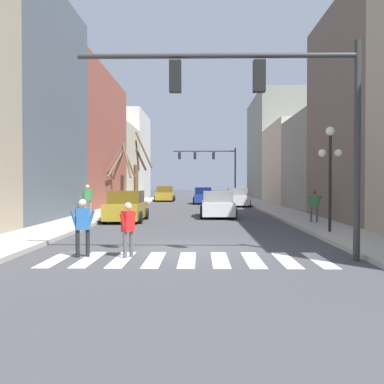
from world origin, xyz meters
TOP-DOWN VIEW (x-y plane):
  - ground_plane at (0.00, 0.00)m, footprint 240.00×240.00m
  - sidewalk_right at (6.02, 0.00)m, footprint 2.42×90.00m
  - building_row_left at (-10.23, 23.17)m, footprint 6.00×60.24m
  - building_row_right at (10.23, 24.08)m, footprint 6.00×58.05m
  - crosswalk_stripes at (-0.00, -1.72)m, footprint 7.65×2.60m
  - traffic_signal_near at (2.28, -1.85)m, footprint 7.59×0.28m
  - traffic_signal_far at (1.77, 40.00)m, footprint 7.53×0.28m
  - street_lamp_right_corner at (5.54, 4.05)m, footprint 0.95×0.36m
  - car_parked_right_near at (0.64, 30.55)m, footprint 1.98×4.22m
  - car_parked_left_far at (-3.66, 10.34)m, footprint 2.06×4.44m
  - car_parked_right_mid at (-3.61, 36.60)m, footprint 2.15×4.34m
  - car_parked_left_near at (3.67, 26.09)m, footprint 2.02×4.76m
  - car_driving_toward_lane at (1.41, 13.48)m, footprint 2.13×4.78m
  - pedestrian_waiting_at_curb at (-1.67, -1.40)m, footprint 0.43×0.61m
  - pedestrian_near_right_corner at (5.97, 8.25)m, footprint 0.68×0.32m
  - pedestrian_crossing_street at (-2.97, -1.34)m, footprint 0.68×0.36m
  - pedestrian_on_right_sidewalk at (-6.51, 13.20)m, footprint 0.76×0.41m
  - street_tree_right_far at (-6.12, 22.77)m, footprint 2.49×2.32m
  - street_tree_right_mid at (-5.46, 27.67)m, footprint 1.85×2.37m

SIDE VIEW (x-z plane):
  - ground_plane at x=0.00m, z-range 0.00..0.00m
  - crosswalk_stripes at x=0.00m, z-range 0.00..0.01m
  - sidewalk_right at x=6.02m, z-range 0.00..0.15m
  - car_driving_toward_lane at x=1.41m, z-range -0.05..1.53m
  - car_parked_right_near at x=0.64m, z-range -0.06..1.59m
  - car_parked_left_near at x=3.67m, z-range -0.05..1.59m
  - car_parked_left_far at x=-3.66m, z-range -0.06..1.62m
  - car_parked_right_mid at x=-3.61m, z-range -0.06..1.65m
  - pedestrian_waiting_at_curb at x=-1.67m, z-range 0.14..1.70m
  - pedestrian_crossing_street at x=-2.97m, z-range 0.15..1.79m
  - pedestrian_near_right_corner at x=5.97m, z-range 0.30..1.89m
  - pedestrian_on_right_sidewalk at x=-6.51m, z-range 0.32..2.15m
  - street_tree_right_far at x=-6.12m, z-range 0.08..5.35m
  - street_tree_right_mid at x=-5.46m, z-range -0.51..6.16m
  - street_lamp_right_corner at x=5.54m, z-range 1.03..5.22m
  - traffic_signal_near at x=2.28m, z-range 1.38..7.29m
  - traffic_signal_far at x=1.77m, z-range 1.56..7.84m
  - building_row_right at x=10.23m, z-range -1.12..11.81m
  - building_row_left at x=-10.23m, z-range -0.58..12.00m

